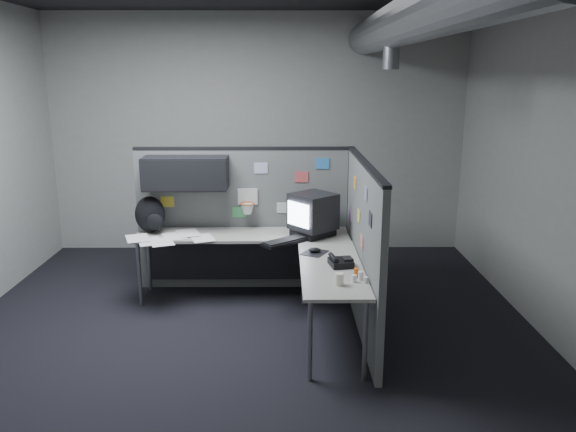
{
  "coord_description": "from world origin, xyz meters",
  "views": [
    {
      "loc": [
        0.35,
        -4.85,
        2.41
      ],
      "look_at": [
        0.39,
        0.35,
        1.09
      ],
      "focal_mm": 35.0,
      "sensor_mm": 36.0,
      "label": 1
    }
  ],
  "objects_px": {
    "desk": "(264,252)",
    "keyboard": "(285,241)",
    "backpack": "(151,215)",
    "phone": "(340,262)",
    "monitor": "(313,214)"
  },
  "relations": [
    {
      "from": "keyboard",
      "to": "phone",
      "type": "height_order",
      "value": "phone"
    },
    {
      "from": "desk",
      "to": "backpack",
      "type": "height_order",
      "value": "backpack"
    },
    {
      "from": "keyboard",
      "to": "backpack",
      "type": "relative_size",
      "value": 1.26
    },
    {
      "from": "desk",
      "to": "backpack",
      "type": "distance_m",
      "value": 1.32
    },
    {
      "from": "desk",
      "to": "monitor",
      "type": "bearing_deg",
      "value": 21.35
    },
    {
      "from": "monitor",
      "to": "phone",
      "type": "relative_size",
      "value": 2.3
    },
    {
      "from": "monitor",
      "to": "phone",
      "type": "distance_m",
      "value": 1.01
    },
    {
      "from": "desk",
      "to": "phone",
      "type": "xyz_separation_m",
      "value": [
        0.72,
        -0.77,
        0.15
      ]
    },
    {
      "from": "desk",
      "to": "keyboard",
      "type": "bearing_deg",
      "value": -21.1
    },
    {
      "from": "desk",
      "to": "phone",
      "type": "height_order",
      "value": "phone"
    },
    {
      "from": "backpack",
      "to": "keyboard",
      "type": "bearing_deg",
      "value": -29.72
    },
    {
      "from": "keyboard",
      "to": "backpack",
      "type": "height_order",
      "value": "backpack"
    },
    {
      "from": "backpack",
      "to": "phone",
      "type": "bearing_deg",
      "value": -43.09
    },
    {
      "from": "desk",
      "to": "keyboard",
      "type": "height_order",
      "value": "keyboard"
    },
    {
      "from": "monitor",
      "to": "phone",
      "type": "xyz_separation_m",
      "value": [
        0.2,
        -0.97,
        -0.2
      ]
    }
  ]
}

